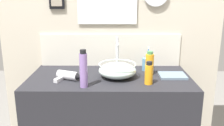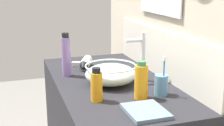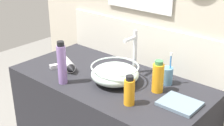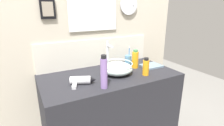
{
  "view_description": "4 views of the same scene",
  "coord_description": "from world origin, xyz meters",
  "px_view_note": "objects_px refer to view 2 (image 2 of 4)",
  "views": [
    {
      "loc": [
        0.03,
        -1.7,
        1.46
      ],
      "look_at": [
        0.02,
        0.0,
        0.99
      ],
      "focal_mm": 40.0,
      "sensor_mm": 36.0,
      "label": 1
    },
    {
      "loc": [
        1.51,
        -0.49,
        1.41
      ],
      "look_at": [
        0.02,
        0.0,
        0.99
      ],
      "focal_mm": 50.0,
      "sensor_mm": 36.0,
      "label": 2
    },
    {
      "loc": [
        1.06,
        -1.2,
        1.68
      ],
      "look_at": [
        0.02,
        0.0,
        0.99
      ],
      "focal_mm": 50.0,
      "sensor_mm": 36.0,
      "label": 3
    },
    {
      "loc": [
        -0.65,
        -1.24,
        1.44
      ],
      "look_at": [
        0.02,
        0.0,
        0.99
      ],
      "focal_mm": 28.0,
      "sensor_mm": 36.0,
      "label": 4
    }
  ],
  "objects_px": {
    "hair_drier": "(85,63)",
    "soap_dispenser": "(96,86)",
    "faucet": "(141,54)",
    "lotion_bottle": "(141,81)",
    "hand_towel": "(146,111)",
    "toothbrush_cup": "(161,85)",
    "glass_bowl_sink": "(111,74)",
    "spray_bottle": "(66,55)"
  },
  "relations": [
    {
      "from": "hair_drier",
      "to": "lotion_bottle",
      "type": "height_order",
      "value": "lotion_bottle"
    },
    {
      "from": "glass_bowl_sink",
      "to": "hair_drier",
      "type": "height_order",
      "value": "glass_bowl_sink"
    },
    {
      "from": "toothbrush_cup",
      "to": "hair_drier",
      "type": "bearing_deg",
      "value": -157.5
    },
    {
      "from": "faucet",
      "to": "lotion_bottle",
      "type": "relative_size",
      "value": 1.5
    },
    {
      "from": "faucet",
      "to": "toothbrush_cup",
      "type": "distance_m",
      "value": 0.25
    },
    {
      "from": "faucet",
      "to": "hair_drier",
      "type": "bearing_deg",
      "value": -145.96
    },
    {
      "from": "toothbrush_cup",
      "to": "spray_bottle",
      "type": "xyz_separation_m",
      "value": [
        -0.44,
        -0.36,
        0.07
      ]
    },
    {
      "from": "glass_bowl_sink",
      "to": "hair_drier",
      "type": "xyz_separation_m",
      "value": [
        -0.33,
        -0.06,
        -0.02
      ]
    },
    {
      "from": "glass_bowl_sink",
      "to": "hair_drier",
      "type": "relative_size",
      "value": 1.3
    },
    {
      "from": "toothbrush_cup",
      "to": "spray_bottle",
      "type": "relative_size",
      "value": 0.77
    },
    {
      "from": "faucet",
      "to": "glass_bowl_sink",
      "type": "bearing_deg",
      "value": -90.0
    },
    {
      "from": "toothbrush_cup",
      "to": "soap_dispenser",
      "type": "height_order",
      "value": "toothbrush_cup"
    },
    {
      "from": "glass_bowl_sink",
      "to": "spray_bottle",
      "type": "distance_m",
      "value": 0.29
    },
    {
      "from": "faucet",
      "to": "toothbrush_cup",
      "type": "relative_size",
      "value": 1.39
    },
    {
      "from": "faucet",
      "to": "soap_dispenser",
      "type": "height_order",
      "value": "faucet"
    },
    {
      "from": "hair_drier",
      "to": "soap_dispenser",
      "type": "bearing_deg",
      "value": -7.92
    },
    {
      "from": "faucet",
      "to": "toothbrush_cup",
      "type": "height_order",
      "value": "faucet"
    },
    {
      "from": "lotion_bottle",
      "to": "hand_towel",
      "type": "height_order",
      "value": "lotion_bottle"
    },
    {
      "from": "hair_drier",
      "to": "faucet",
      "type": "bearing_deg",
      "value": 34.04
    },
    {
      "from": "soap_dispenser",
      "to": "lotion_bottle",
      "type": "relative_size",
      "value": 0.88
    },
    {
      "from": "hair_drier",
      "to": "hand_towel",
      "type": "xyz_separation_m",
      "value": [
        0.73,
        0.08,
        -0.02
      ]
    },
    {
      "from": "hair_drier",
      "to": "soap_dispenser",
      "type": "xyz_separation_m",
      "value": [
        0.54,
        -0.07,
        0.04
      ]
    },
    {
      "from": "soap_dispenser",
      "to": "faucet",
      "type": "bearing_deg",
      "value": 124.14
    },
    {
      "from": "hair_drier",
      "to": "lotion_bottle",
      "type": "bearing_deg",
      "value": 12.42
    },
    {
      "from": "hair_drier",
      "to": "hand_towel",
      "type": "bearing_deg",
      "value": 6.35
    },
    {
      "from": "toothbrush_cup",
      "to": "hand_towel",
      "type": "relative_size",
      "value": 1.0
    },
    {
      "from": "glass_bowl_sink",
      "to": "toothbrush_cup",
      "type": "distance_m",
      "value": 0.28
    },
    {
      "from": "hand_towel",
      "to": "toothbrush_cup",
      "type": "bearing_deg",
      "value": 138.29
    },
    {
      "from": "soap_dispenser",
      "to": "lotion_bottle",
      "type": "xyz_separation_m",
      "value": [
        0.03,
        0.2,
        0.01
      ]
    },
    {
      "from": "glass_bowl_sink",
      "to": "hand_towel",
      "type": "height_order",
      "value": "glass_bowl_sink"
    },
    {
      "from": "hand_towel",
      "to": "faucet",
      "type": "bearing_deg",
      "value": 159.93
    },
    {
      "from": "hair_drier",
      "to": "spray_bottle",
      "type": "xyz_separation_m",
      "value": [
        0.12,
        -0.13,
        0.09
      ]
    },
    {
      "from": "glass_bowl_sink",
      "to": "soap_dispenser",
      "type": "distance_m",
      "value": 0.24
    },
    {
      "from": "faucet",
      "to": "hair_drier",
      "type": "xyz_separation_m",
      "value": [
        -0.33,
        -0.22,
        -0.12
      ]
    },
    {
      "from": "glass_bowl_sink",
      "to": "hand_towel",
      "type": "relative_size",
      "value": 1.42
    },
    {
      "from": "soap_dispenser",
      "to": "hand_towel",
      "type": "relative_size",
      "value": 0.82
    },
    {
      "from": "spray_bottle",
      "to": "hand_towel",
      "type": "xyz_separation_m",
      "value": [
        0.61,
        0.21,
        -0.11
      ]
    },
    {
      "from": "lotion_bottle",
      "to": "glass_bowl_sink",
      "type": "bearing_deg",
      "value": -163.94
    },
    {
      "from": "soap_dispenser",
      "to": "hair_drier",
      "type": "bearing_deg",
      "value": 172.08
    },
    {
      "from": "hand_towel",
      "to": "hair_drier",
      "type": "bearing_deg",
      "value": -173.65
    },
    {
      "from": "lotion_bottle",
      "to": "hand_towel",
      "type": "xyz_separation_m",
      "value": [
        0.16,
        -0.04,
        -0.07
      ]
    },
    {
      "from": "toothbrush_cup",
      "to": "lotion_bottle",
      "type": "distance_m",
      "value": 0.11
    }
  ]
}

